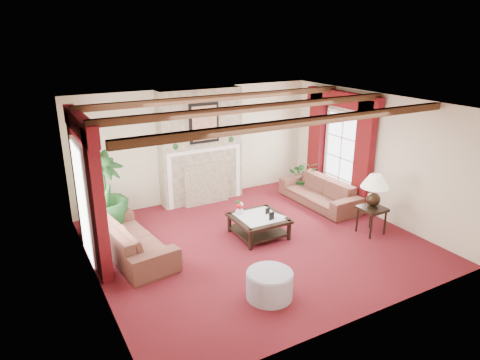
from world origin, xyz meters
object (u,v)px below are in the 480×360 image
side_table (371,220)px  sofa_right (319,188)px  sofa_left (131,232)px  potted_palm (104,211)px  ottoman (270,285)px  coffee_table (259,226)px

side_table → sofa_right: bearing=88.0°
sofa_left → potted_palm: potted_palm is taller
sofa_left → sofa_right: 4.57m
sofa_right → sofa_left: bearing=-88.5°
sofa_left → side_table: size_ratio=4.10×
sofa_left → ottoman: (1.49, -2.38, -0.23)m
potted_palm → sofa_left: bearing=-78.4°
side_table → ottoman: side_table is taller
side_table → ottoman: 3.14m
sofa_left → side_table: (4.50, -1.50, -0.16)m
ottoman → potted_palm: bearing=116.3°
sofa_left → sofa_right: size_ratio=1.09×
potted_palm → side_table: (4.72, -2.59, -0.21)m
sofa_right → side_table: size_ratio=3.76×
sofa_left → ottoman: bearing=-155.2°
sofa_right → coffee_table: bearing=-72.5°
coffee_table → side_table: side_table is taller
coffee_table → potted_palm: bearing=150.0°
sofa_left → sofa_right: (4.56, 0.23, -0.03)m
sofa_right → ottoman: sofa_right is taller
ottoman → side_table: bearing=16.2°
potted_palm → coffee_table: bearing=-30.7°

